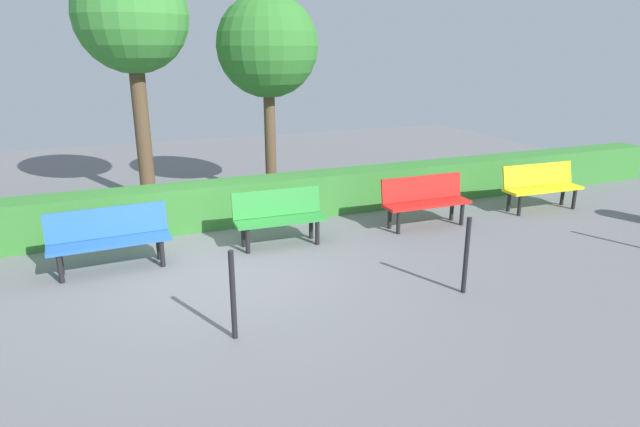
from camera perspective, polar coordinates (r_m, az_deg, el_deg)
ground_plane at (r=7.65m, az=-10.68°, el=-5.90°), size 22.36×22.36×0.00m
bench_yellow at (r=10.97m, az=22.47°, el=2.86°), size 1.59×0.53×0.86m
bench_red at (r=9.37m, az=11.10°, el=1.56°), size 1.56×0.47×0.86m
bench_green at (r=8.34m, az=-4.41°, el=-0.16°), size 1.43×0.50×0.86m
bench_blue at (r=7.94m, az=-21.54°, el=-2.25°), size 1.62×0.53×0.86m
hedge_row at (r=9.57m, az=-6.58°, el=1.47°), size 18.36×0.61×0.76m
tree_near at (r=10.82m, az=-5.60°, el=17.22°), size 1.97×1.97×3.98m
tree_mid at (r=10.97m, az=-19.45°, el=19.00°), size 2.09×2.09×4.57m
railing_post_mid at (r=6.91m, az=15.31°, el=-4.36°), size 0.06×0.06×1.00m
railing_post_far at (r=5.73m, az=-9.26°, el=-8.59°), size 0.06×0.06×1.00m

